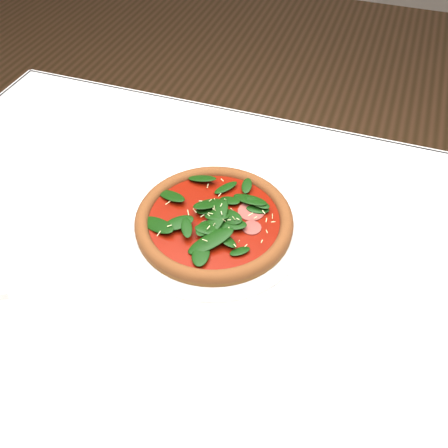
% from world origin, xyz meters
% --- Properties ---
extents(ground, '(6.00, 6.00, 0.00)m').
position_xyz_m(ground, '(0.00, 0.00, 0.00)').
color(ground, brown).
rests_on(ground, ground).
extents(dining_table, '(1.21, 0.81, 0.75)m').
position_xyz_m(dining_table, '(0.00, 0.00, 0.65)').
color(dining_table, silver).
rests_on(dining_table, ground).
extents(plate, '(0.30, 0.30, 0.01)m').
position_xyz_m(plate, '(0.00, 0.05, 0.76)').
color(plate, white).
rests_on(plate, dining_table).
extents(pizza, '(0.31, 0.31, 0.03)m').
position_xyz_m(pizza, '(0.00, 0.05, 0.77)').
color(pizza, brown).
rests_on(pizza, plate).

